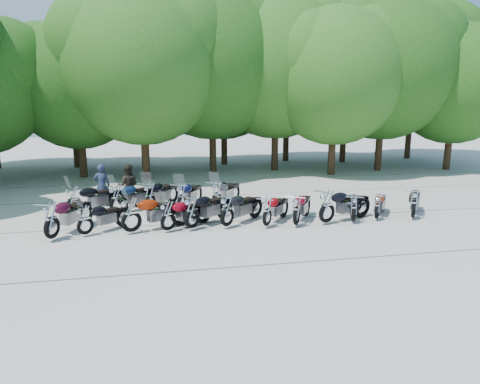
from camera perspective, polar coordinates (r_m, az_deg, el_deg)
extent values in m
plane|color=#A7A197|center=(14.61, 1.14, -5.41)|extent=(90.00, 90.00, 0.00)
cylinder|color=#3A2614|center=(26.95, -20.31, 5.39)|extent=(0.44, 0.44, 3.31)
sphere|color=#286319|center=(26.83, -20.88, 13.18)|extent=(7.31, 7.31, 7.31)
cylinder|color=#3A2614|center=(24.99, -12.52, 6.12)|extent=(0.44, 0.44, 3.93)
sphere|color=#357721|center=(24.96, -12.99, 16.12)|extent=(8.70, 8.70, 8.70)
cylinder|color=#3A2614|center=(27.05, -3.66, 6.99)|extent=(0.44, 0.44, 4.13)
sphere|color=#286319|center=(27.05, -3.80, 16.69)|extent=(9.13, 9.13, 9.13)
cylinder|color=#3A2614|center=(27.98, 4.67, 7.10)|extent=(0.44, 0.44, 4.09)
sphere|color=#357721|center=(27.98, 4.83, 16.39)|extent=(9.04, 9.04, 9.04)
cylinder|color=#3A2614|center=(26.74, 12.18, 6.15)|extent=(0.44, 0.44, 3.62)
sphere|color=#357721|center=(26.66, 12.56, 14.75)|extent=(8.00, 8.00, 8.00)
cylinder|color=#3A2614|center=(29.20, 18.09, 6.64)|extent=(0.44, 0.44, 3.98)
sphere|color=#286319|center=(29.18, 18.66, 15.28)|extent=(8.79, 8.79, 8.79)
cylinder|color=#3A2614|center=(31.27, 26.05, 5.81)|extent=(0.44, 0.44, 3.41)
sphere|color=#286319|center=(31.18, 26.68, 12.71)|extent=(7.53, 7.53, 7.53)
cylinder|color=#3A2614|center=(31.17, -21.05, 6.31)|extent=(0.44, 0.44, 3.52)
sphere|color=#357721|center=(31.09, -21.59, 13.47)|extent=(7.78, 7.78, 7.78)
cylinder|color=#3A2614|center=(30.18, -12.67, 6.55)|extent=(0.44, 0.44, 3.42)
sphere|color=#286319|center=(30.09, -13.01, 13.76)|extent=(7.56, 7.56, 7.56)
cylinder|color=#3A2614|center=(30.58, -2.13, 7.03)|extent=(0.44, 0.44, 3.56)
sphere|color=#286319|center=(30.51, -2.19, 14.44)|extent=(7.88, 7.88, 7.88)
cylinder|color=#3A2614|center=(32.67, 6.16, 7.45)|extent=(0.44, 0.44, 3.76)
sphere|color=#286319|center=(32.62, 6.33, 14.76)|extent=(8.31, 8.31, 8.31)
cylinder|color=#3A2614|center=(32.81, 13.60, 7.09)|extent=(0.44, 0.44, 3.63)
sphere|color=#357721|center=(32.75, 13.95, 14.11)|extent=(8.02, 8.02, 8.02)
cylinder|color=#3A2614|center=(36.44, 21.60, 7.63)|extent=(0.44, 0.44, 4.37)
sphere|color=#286319|center=(36.48, 22.20, 15.22)|extent=(9.67, 9.67, 9.67)
imported|color=#212C46|center=(18.98, -17.93, 0.85)|extent=(0.69, 0.47, 1.81)
imported|color=black|center=(18.57, -14.67, 0.82)|extent=(0.93, 0.75, 1.82)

